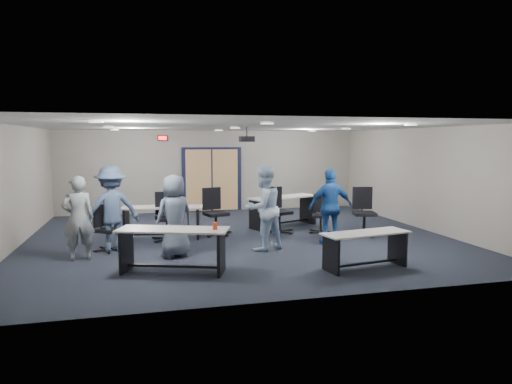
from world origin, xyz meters
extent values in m
plane|color=black|center=(0.00, 0.00, 0.00)|extent=(10.00, 10.00, 0.00)
cube|color=gray|center=(0.00, 4.50, 1.35)|extent=(10.00, 0.04, 2.70)
cube|color=gray|center=(0.00, -4.50, 1.35)|extent=(10.00, 0.04, 2.70)
cube|color=gray|center=(-5.00, 0.00, 1.35)|extent=(0.04, 9.00, 2.70)
cube|color=gray|center=(5.00, 0.00, 1.35)|extent=(0.04, 9.00, 2.70)
cube|color=silver|center=(0.00, 0.00, 2.70)|extent=(10.00, 9.00, 0.04)
cube|color=black|center=(0.00, 4.47, 1.05)|extent=(2.00, 0.06, 2.20)
cube|color=tan|center=(-0.45, 4.45, 1.05)|extent=(0.85, 0.04, 2.05)
cube|color=tan|center=(0.45, 4.45, 1.05)|extent=(0.85, 0.04, 2.05)
cube|color=black|center=(-1.60, 4.45, 2.45)|extent=(0.32, 0.05, 0.18)
cube|color=#FF0C0C|center=(-1.60, 4.42, 2.45)|extent=(0.26, 0.02, 0.12)
cylinder|color=black|center=(0.30, 0.50, 2.58)|extent=(0.04, 0.04, 0.24)
cube|color=black|center=(0.30, 0.50, 2.40)|extent=(0.35, 0.30, 0.14)
cylinder|color=black|center=(0.30, 0.35, 2.40)|extent=(0.08, 0.03, 0.08)
cube|color=#ABA8A1|center=(-1.76, -2.60, 0.78)|extent=(2.06, 1.26, 0.03)
cube|color=black|center=(-2.58, -2.31, 0.38)|extent=(0.25, 0.58, 0.76)
cube|color=black|center=(-0.94, -2.89, 0.38)|extent=(0.25, 0.58, 0.76)
cube|color=black|center=(-1.76, -2.60, 0.11)|extent=(1.66, 0.63, 0.04)
cylinder|color=red|center=(-1.05, -2.85, 0.86)|extent=(0.09, 0.09, 0.13)
cube|color=#ABA8A1|center=(1.70, -3.20, 0.66)|extent=(1.74, 0.82, 0.03)
cube|color=black|center=(0.97, -3.32, 0.33)|extent=(0.13, 0.51, 0.65)
cube|color=black|center=(2.43, -3.08, 0.33)|extent=(0.13, 0.51, 0.65)
cube|color=black|center=(1.70, -3.20, 0.09)|extent=(1.48, 0.28, 0.04)
cube|color=#ABA8A1|center=(-1.83, 0.38, 0.76)|extent=(2.00, 0.93, 0.03)
cube|color=black|center=(-2.67, 0.51, 0.37)|extent=(0.14, 0.59, 0.75)
cube|color=black|center=(-0.98, 0.25, 0.37)|extent=(0.14, 0.59, 0.75)
cube|color=black|center=(-1.83, 0.38, 0.11)|extent=(1.70, 0.31, 0.04)
cube|color=#ABA8A1|center=(1.48, 1.16, 0.82)|extent=(2.16, 1.42, 0.03)
cube|color=black|center=(0.64, 0.81, 0.40)|extent=(0.29, 0.60, 0.80)
cube|color=black|center=(2.32, 1.51, 0.40)|extent=(0.29, 0.60, 0.80)
cube|color=black|center=(1.48, 1.16, 0.11)|extent=(1.71, 0.75, 0.05)
imported|color=gray|center=(-3.51, -1.28, 0.84)|extent=(0.69, 0.53, 1.68)
imported|color=#4C5769|center=(-1.66, -1.48, 0.84)|extent=(0.97, 0.82, 1.68)
imported|color=#ACC4E3|center=(0.25, -1.35, 0.92)|extent=(1.09, 0.99, 1.83)
imported|color=#1C4E9C|center=(1.85, -1.22, 0.87)|extent=(1.04, 0.49, 1.73)
imported|color=#425778|center=(-2.93, -0.64, 0.92)|extent=(1.32, 0.97, 1.83)
camera|label=1|loc=(-2.26, -10.71, 2.34)|focal=32.00mm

